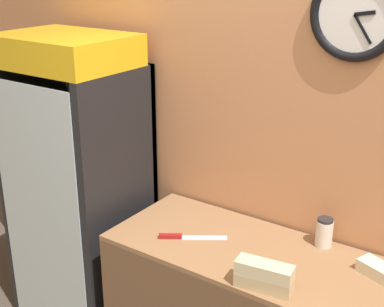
{
  "coord_description": "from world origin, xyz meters",
  "views": [
    {
      "loc": [
        0.95,
        -1.21,
        2.28
      ],
      "look_at": [
        -0.55,
        0.96,
        1.29
      ],
      "focal_mm": 50.0,
      "sensor_mm": 36.0,
      "label": 1
    }
  ],
  "objects_px": {
    "sandwich_stack_bottom": "(264,282)",
    "sandwich_stack_middle": "(264,270)",
    "beverage_cooler": "(83,170)",
    "chefs_knife": "(183,237)",
    "condiment_jar": "(324,232)"
  },
  "relations": [
    {
      "from": "sandwich_stack_bottom",
      "to": "sandwich_stack_middle",
      "type": "xyz_separation_m",
      "value": [
        -0.0,
        0.0,
        0.06
      ]
    },
    {
      "from": "beverage_cooler",
      "to": "sandwich_stack_bottom",
      "type": "xyz_separation_m",
      "value": [
        1.43,
        -0.31,
        -0.1
      ]
    },
    {
      "from": "sandwich_stack_bottom",
      "to": "chefs_knife",
      "type": "xyz_separation_m",
      "value": [
        -0.55,
        0.16,
        -0.02
      ]
    },
    {
      "from": "condiment_jar",
      "to": "sandwich_stack_middle",
      "type": "bearing_deg",
      "value": -98.48
    },
    {
      "from": "sandwich_stack_middle",
      "to": "chefs_knife",
      "type": "distance_m",
      "value": 0.58
    },
    {
      "from": "beverage_cooler",
      "to": "sandwich_stack_bottom",
      "type": "height_order",
      "value": "beverage_cooler"
    },
    {
      "from": "beverage_cooler",
      "to": "sandwich_stack_middle",
      "type": "height_order",
      "value": "beverage_cooler"
    },
    {
      "from": "sandwich_stack_bottom",
      "to": "sandwich_stack_middle",
      "type": "relative_size",
      "value": 1.0
    },
    {
      "from": "beverage_cooler",
      "to": "chefs_knife",
      "type": "distance_m",
      "value": 0.89
    },
    {
      "from": "beverage_cooler",
      "to": "sandwich_stack_middle",
      "type": "distance_m",
      "value": 1.46
    },
    {
      "from": "sandwich_stack_bottom",
      "to": "sandwich_stack_middle",
      "type": "bearing_deg",
      "value": 180.0
    },
    {
      "from": "chefs_knife",
      "to": "beverage_cooler",
      "type": "bearing_deg",
      "value": 170.41
    },
    {
      "from": "beverage_cooler",
      "to": "condiment_jar",
      "type": "bearing_deg",
      "value": 7.56
    },
    {
      "from": "sandwich_stack_bottom",
      "to": "condiment_jar",
      "type": "height_order",
      "value": "condiment_jar"
    },
    {
      "from": "sandwich_stack_middle",
      "to": "condiment_jar",
      "type": "relative_size",
      "value": 1.75
    }
  ]
}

